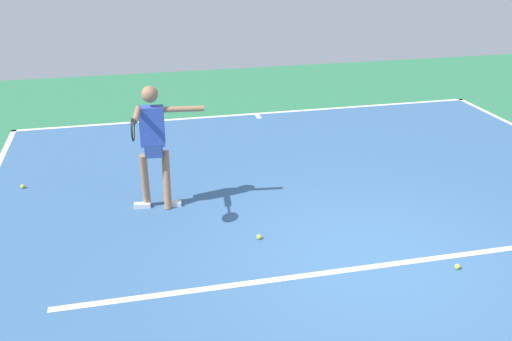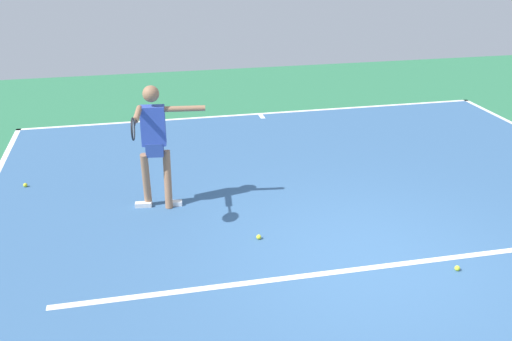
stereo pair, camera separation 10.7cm
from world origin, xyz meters
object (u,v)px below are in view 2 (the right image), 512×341
at_px(tennis_player, 154,139).
at_px(tennis_ball_far_corner, 457,268).
at_px(tennis_ball_centre_court, 25,185).
at_px(tennis_ball_by_baseline, 259,237).

distance_m(tennis_player, tennis_ball_far_corner, 4.37).
height_order(tennis_player, tennis_ball_far_corner, tennis_player).
bearing_deg(tennis_ball_centre_court, tennis_player, 149.68).
bearing_deg(tennis_ball_far_corner, tennis_player, -36.48).
bearing_deg(tennis_ball_by_baseline, tennis_ball_centre_court, -36.79).
bearing_deg(tennis_ball_by_baseline, tennis_player, -45.49).
bearing_deg(tennis_player, tennis_ball_far_corner, 150.32).
bearing_deg(tennis_ball_by_baseline, tennis_ball_far_corner, 149.81).
distance_m(tennis_player, tennis_ball_by_baseline, 2.05).
height_order(tennis_ball_far_corner, tennis_ball_by_baseline, same).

